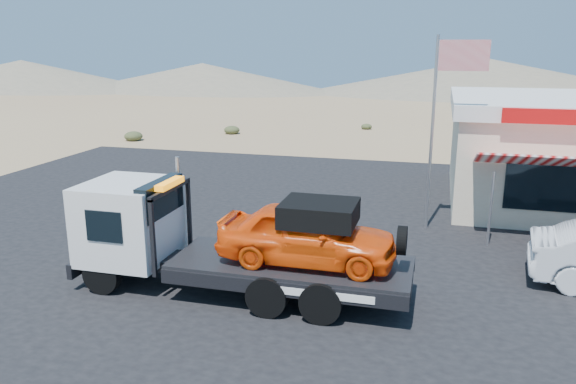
% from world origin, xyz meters
% --- Properties ---
extents(ground, '(120.00, 120.00, 0.00)m').
position_xyz_m(ground, '(0.00, 0.00, 0.00)').
color(ground, '#987856').
rests_on(ground, ground).
extents(asphalt_lot, '(32.00, 24.00, 0.02)m').
position_xyz_m(asphalt_lot, '(2.00, 3.00, 0.01)').
color(asphalt_lot, black).
rests_on(asphalt_lot, ground).
extents(tow_truck, '(7.82, 2.32, 2.61)m').
position_xyz_m(tow_truck, '(0.39, -1.66, 1.41)').
color(tow_truck, black).
rests_on(tow_truck, asphalt_lot).
extents(flagpole, '(1.55, 0.10, 6.00)m').
position_xyz_m(flagpole, '(4.93, 4.50, 3.76)').
color(flagpole, '#99999E').
rests_on(flagpole, asphalt_lot).
extents(distant_hills, '(126.00, 48.00, 4.20)m').
position_xyz_m(distant_hills, '(-9.77, 55.14, 1.89)').
color(distant_hills, '#726B59').
rests_on(distant_hills, ground).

